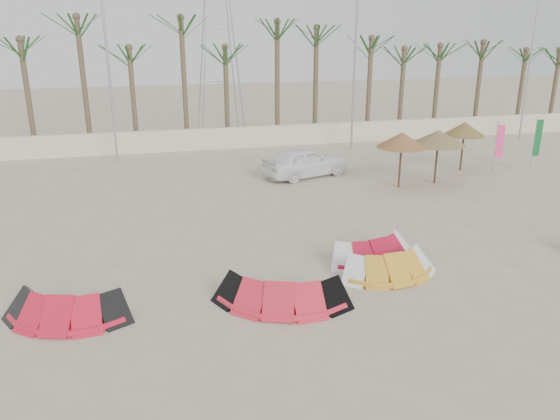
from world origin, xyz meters
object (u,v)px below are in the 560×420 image
object	(u,v)px
kite_orange	(386,261)
car	(305,162)
parasol_left	(402,140)
parasol_right	(465,129)
kite_red_mid	(279,286)
parasol_mid	(439,138)
kite_red_left	(67,301)
kite_red_right	(371,246)

from	to	relation	value
kite_orange	car	size ratio (longest dim) A/B	0.70
parasol_left	parasol_right	size ratio (longest dim) A/B	1.03
kite_orange	car	bearing A→B (deg)	86.26
kite_red_mid	parasol_mid	bearing A→B (deg)	43.67
kite_orange	kite_red_mid	bearing A→B (deg)	-166.39
parasol_right	car	distance (m)	8.55
kite_red_left	kite_orange	size ratio (longest dim) A/B	1.14
kite_red_mid	kite_orange	world-z (taller)	same
parasol_left	kite_red_left	bearing A→B (deg)	-147.04
kite_red_right	parasol_mid	bearing A→B (deg)	49.39
parasol_left	parasol_mid	bearing A→B (deg)	7.51
kite_red_mid	parasol_left	xyz separation A→B (m)	(8.20, 9.50, 1.86)
kite_red_mid	car	bearing A→B (deg)	70.46
kite_orange	parasol_right	distance (m)	14.25
kite_red_left	kite_orange	xyz separation A→B (m)	(9.34, 0.39, -0.00)
kite_orange	parasol_left	distance (m)	9.92
kite_red_mid	kite_orange	bearing A→B (deg)	13.61
kite_red_mid	kite_orange	distance (m)	3.76
kite_red_left	car	distance (m)	15.63
kite_red_left	parasol_mid	distance (m)	18.51
parasol_right	kite_red_left	bearing A→B (deg)	-148.85
car	kite_red_mid	bearing A→B (deg)	142.59
kite_red_mid	parasol_right	xyz separation A→B (m)	(12.80, 11.67, 1.79)
kite_red_left	kite_orange	distance (m)	9.34
kite_orange	parasol_left	size ratio (longest dim) A/B	1.19
kite_red_mid	parasol_left	distance (m)	12.69
kite_orange	parasol_right	size ratio (longest dim) A/B	1.22
kite_red_mid	parasol_left	size ratio (longest dim) A/B	1.53
kite_red_right	parasol_left	size ratio (longest dim) A/B	1.27
kite_red_right	parasol_right	world-z (taller)	parasol_right
kite_red_left	parasol_right	distance (m)	21.67
kite_red_right	kite_orange	world-z (taller)	same
kite_red_mid	parasol_mid	distance (m)	14.27
parasol_left	parasol_right	world-z (taller)	parasol_left
kite_red_right	kite_red_left	bearing A→B (deg)	-170.24
parasol_mid	parasol_right	world-z (taller)	parasol_mid
kite_red_mid	car	world-z (taller)	car
kite_red_mid	kite_red_left	bearing A→B (deg)	174.97
car	parasol_right	bearing A→B (deg)	-113.06
kite_red_mid	parasol_left	bearing A→B (deg)	49.20
kite_orange	kite_red_left	bearing A→B (deg)	-177.64
kite_red_right	parasol_left	xyz separation A→B (m)	(4.54, 7.39, 1.87)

